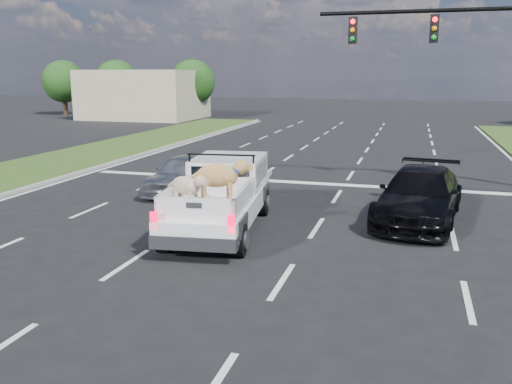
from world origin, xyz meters
TOP-DOWN VIEW (x-y plane):
  - ground at (0.00, 0.00)m, footprint 160.00×160.00m
  - road_markings at (0.00, 6.56)m, footprint 17.75×60.00m
  - curb_left at (-9.05, 6.00)m, footprint 0.15×60.00m
  - building_left at (-20.00, 36.00)m, footprint 10.00×8.00m
  - tree_far_a at (-30.00, 38.00)m, footprint 4.20×4.20m
  - tree_far_b at (-24.00, 38.00)m, footprint 4.20×4.20m
  - tree_far_c at (-16.00, 38.00)m, footprint 4.20×4.20m
  - pickup_truck at (-0.69, 3.19)m, footprint 2.59×5.60m
  - silver_sedan at (-3.47, 7.11)m, footprint 1.83×4.06m
  - black_coupe at (4.38, 5.52)m, footprint 2.74×5.33m

SIDE VIEW (x-z plane):
  - ground at x=0.00m, z-range 0.00..0.00m
  - road_markings at x=0.00m, z-range 0.00..0.01m
  - curb_left at x=-9.05m, z-range 0.00..0.14m
  - silver_sedan at x=-3.47m, z-range 0.00..1.35m
  - black_coupe at x=4.38m, z-range 0.00..1.48m
  - pickup_truck at x=-0.69m, z-range -0.05..1.98m
  - building_left at x=-20.00m, z-range 0.00..4.40m
  - tree_far_a at x=-30.00m, z-range 0.59..5.99m
  - tree_far_b at x=-24.00m, z-range 0.59..5.99m
  - tree_far_c at x=-16.00m, z-range 0.59..5.99m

